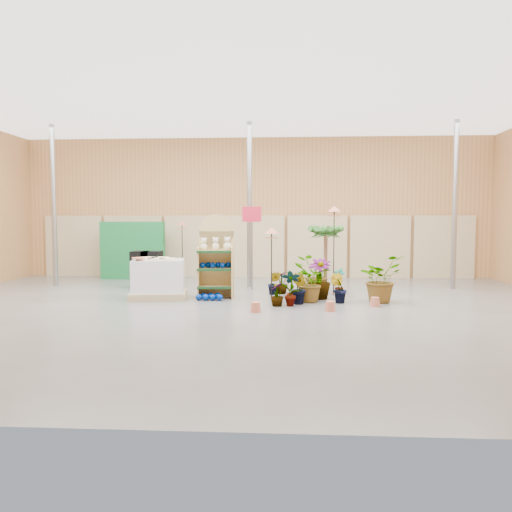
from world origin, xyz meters
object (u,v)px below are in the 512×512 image
Objects in this scene: display_shelf at (216,259)px; pallet_stack at (159,279)px; potted_plant_2 at (310,283)px; bird_table_front at (272,233)px.

display_shelf is 1.43m from pallet_stack.
display_shelf reaches higher than potted_plant_2.
display_shelf is 1.37× the size of pallet_stack.
bird_table_front is (2.66, 0.09, 1.08)m from pallet_stack.
pallet_stack is at bearing -176.06° from display_shelf.
display_shelf is at bearing 174.26° from bird_table_front.
potted_plant_2 is (3.54, -0.38, -0.02)m from pallet_stack.
potted_plant_2 is at bearing -15.56° from pallet_stack.
pallet_stack is 2.88m from bird_table_front.
potted_plant_2 is (0.88, -0.47, -1.10)m from bird_table_front.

